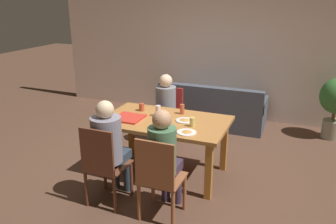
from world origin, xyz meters
TOP-DOWN VIEW (x-y plane):
  - ground_plane at (0.00, 0.00)m, footprint 20.00×20.00m
  - back_wall at (0.00, 2.64)m, footprint 6.69×0.12m
  - dining_table at (0.00, 0.00)m, footprint 1.62×0.98m
  - chair_0 at (-0.35, 0.96)m, footprint 0.44×0.45m
  - person_0 at (-0.35, 0.81)m, footprint 0.32×0.51m
  - chair_1 at (0.33, -0.98)m, footprint 0.45×0.42m
  - person_1 at (0.33, -0.83)m, footprint 0.30×0.48m
  - chair_2 at (-0.35, -0.96)m, footprint 0.42×0.44m
  - person_2 at (-0.35, -0.81)m, footprint 0.34×0.50m
  - pizza_box_0 at (-0.46, -0.14)m, footprint 0.36×0.36m
  - plate_0 at (0.25, 0.05)m, footprint 0.23×0.23m
  - plate_1 at (0.40, -0.32)m, footprint 0.23×0.23m
  - drinking_glass_0 at (-0.44, 0.21)m, footprint 0.08×0.08m
  - drinking_glass_1 at (0.40, -0.09)m, footprint 0.07×0.07m
  - drinking_glass_2 at (0.13, 0.30)m, footprint 0.06×0.06m
  - drinking_glass_3 at (-0.14, 0.09)m, footprint 0.07×0.07m
  - couch at (0.11, 2.00)m, footprint 1.87×0.77m
  - potted_plant at (2.14, 2.16)m, footprint 0.53×0.53m

SIDE VIEW (x-z plane):
  - ground_plane at x=0.00m, z-range 0.00..0.00m
  - couch at x=0.11m, z-range -0.12..0.67m
  - chair_0 at x=-0.35m, z-range 0.06..0.96m
  - chair_1 at x=0.33m, z-range 0.04..1.00m
  - chair_2 at x=-0.35m, z-range 0.05..1.02m
  - potted_plant at x=2.14m, z-range 0.13..1.16m
  - dining_table at x=0.00m, z-range 0.28..1.05m
  - person_0 at x=-0.35m, z-range 0.10..1.26m
  - person_1 at x=0.33m, z-range 0.10..1.32m
  - person_2 at x=-0.35m, z-range 0.11..1.34m
  - plate_1 at x=0.40m, z-range 0.76..0.79m
  - plate_0 at x=0.25m, z-range 0.76..0.79m
  - pizza_box_0 at x=-0.46m, z-range 0.77..0.79m
  - drinking_glass_0 at x=-0.44m, z-range 0.77..0.87m
  - drinking_glass_1 at x=0.40m, z-range 0.77..0.88m
  - drinking_glass_2 at x=0.13m, z-range 0.77..0.90m
  - drinking_glass_3 at x=-0.14m, z-range 0.77..0.92m
  - back_wall at x=0.00m, z-range 0.00..2.97m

